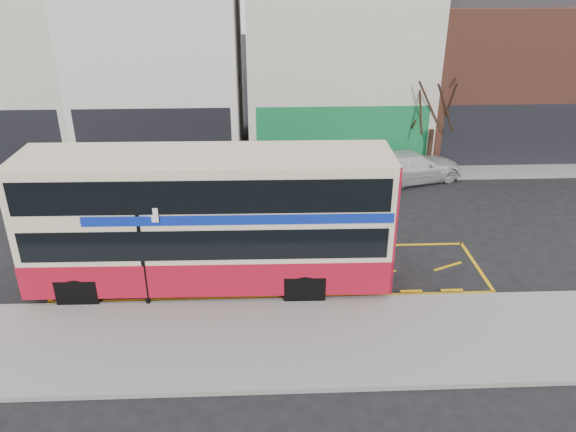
{
  "coord_description": "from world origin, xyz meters",
  "views": [
    {
      "loc": [
        -0.21,
        -14.84,
        9.91
      ],
      "look_at": [
        0.5,
        2.0,
        1.85
      ],
      "focal_mm": 35.0,
      "sensor_mm": 36.0,
      "label": 1
    }
  ],
  "objects_px": {
    "double_decker_bus": "(210,219)",
    "bus_stop_post": "(144,246)",
    "car_grey": "(293,168)",
    "car_silver": "(33,172)",
    "car_white": "(411,166)",
    "street_tree_right": "(436,92)"
  },
  "relations": [
    {
      "from": "double_decker_bus",
      "to": "car_grey",
      "type": "bearing_deg",
      "value": 71.77
    },
    {
      "from": "car_grey",
      "to": "car_white",
      "type": "xyz_separation_m",
      "value": [
        5.5,
        -0.16,
        0.03
      ]
    },
    {
      "from": "double_decker_bus",
      "to": "car_white",
      "type": "height_order",
      "value": "double_decker_bus"
    },
    {
      "from": "double_decker_bus",
      "to": "car_white",
      "type": "distance_m",
      "value": 12.28
    },
    {
      "from": "street_tree_right",
      "to": "car_white",
      "type": "bearing_deg",
      "value": -134.01
    },
    {
      "from": "double_decker_bus",
      "to": "bus_stop_post",
      "type": "bearing_deg",
      "value": -145.72
    },
    {
      "from": "bus_stop_post",
      "to": "car_grey",
      "type": "relative_size",
      "value": 0.79
    },
    {
      "from": "car_silver",
      "to": "car_grey",
      "type": "relative_size",
      "value": 0.93
    },
    {
      "from": "bus_stop_post",
      "to": "double_decker_bus",
      "type": "bearing_deg",
      "value": 39.99
    },
    {
      "from": "double_decker_bus",
      "to": "bus_stop_post",
      "type": "distance_m",
      "value": 2.2
    },
    {
      "from": "bus_stop_post",
      "to": "car_white",
      "type": "distance_m",
      "value": 14.38
    },
    {
      "from": "double_decker_bus",
      "to": "bus_stop_post",
      "type": "xyz_separation_m",
      "value": [
        -1.82,
        -1.21,
        -0.23
      ]
    },
    {
      "from": "double_decker_bus",
      "to": "street_tree_right",
      "type": "xyz_separation_m",
      "value": [
        9.7,
        9.87,
        1.57
      ]
    },
    {
      "from": "car_grey",
      "to": "street_tree_right",
      "type": "bearing_deg",
      "value": -77.07
    },
    {
      "from": "double_decker_bus",
      "to": "car_silver",
      "type": "relative_size",
      "value": 2.87
    },
    {
      "from": "car_silver",
      "to": "street_tree_right",
      "type": "height_order",
      "value": "street_tree_right"
    },
    {
      "from": "car_silver",
      "to": "car_grey",
      "type": "xyz_separation_m",
      "value": [
        11.94,
        0.01,
        0.02
      ]
    },
    {
      "from": "bus_stop_post",
      "to": "street_tree_right",
      "type": "relative_size",
      "value": 0.58
    },
    {
      "from": "bus_stop_post",
      "to": "car_white",
      "type": "relative_size",
      "value": 0.67
    },
    {
      "from": "bus_stop_post",
      "to": "car_white",
      "type": "height_order",
      "value": "bus_stop_post"
    },
    {
      "from": "car_silver",
      "to": "bus_stop_post",
      "type": "bearing_deg",
      "value": -162.33
    },
    {
      "from": "car_silver",
      "to": "car_grey",
      "type": "distance_m",
      "value": 11.94
    }
  ]
}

